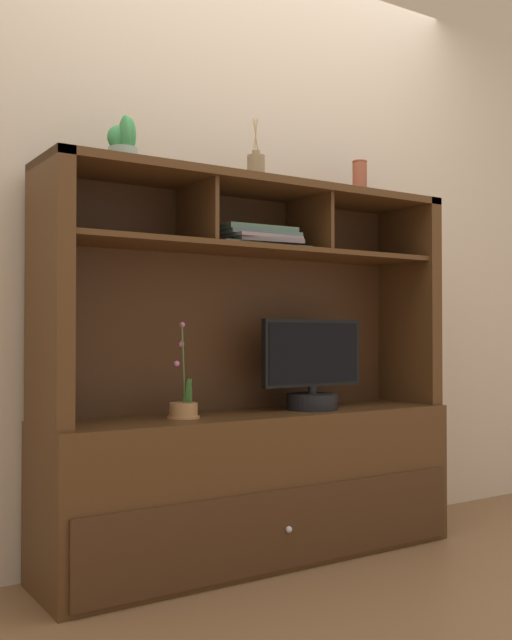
{
  "coord_description": "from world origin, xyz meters",
  "views": [
    {
      "loc": [
        -1.57,
        -2.41,
        0.88
      ],
      "look_at": [
        0.0,
        0.0,
        0.93
      ],
      "focal_mm": 41.18,
      "sensor_mm": 36.0,
      "label": 1
    }
  ],
  "objects": [
    {
      "name": "tv_monitor",
      "position": [
        0.25,
        -0.03,
        0.72
      ],
      "size": [
        0.48,
        0.21,
        0.37
      ],
      "color": "black",
      "rests_on": "media_console"
    },
    {
      "name": "floor_plane",
      "position": [
        0.0,
        0.0,
        -0.01
      ],
      "size": [
        6.0,
        6.0,
        0.02
      ],
      "primitive_type": "cube",
      "color": "brown",
      "rests_on": "ground"
    },
    {
      "name": "diffuser_bottle",
      "position": [
        -0.0,
        0.0,
        1.53
      ],
      "size": [
        0.07,
        0.07,
        0.25
      ],
      "color": "#886D4C",
      "rests_on": "media_console"
    },
    {
      "name": "magazine_stack_left",
      "position": [
        -0.0,
        -0.02,
        1.25
      ],
      "size": [
        0.42,
        0.26,
        0.08
      ],
      "color": "#4D6D5B",
      "rests_on": "media_console"
    },
    {
      "name": "potted_succulent",
      "position": [
        -0.55,
        0.01,
        1.55
      ],
      "size": [
        0.12,
        0.12,
        0.18
      ],
      "color": "#8CA090",
      "rests_on": "media_console"
    },
    {
      "name": "potted_orchid",
      "position": [
        -0.33,
        -0.01,
        0.61
      ],
      "size": [
        0.12,
        0.12,
        0.35
      ],
      "color": "#B07C49",
      "rests_on": "media_console"
    },
    {
      "name": "media_console",
      "position": [
        0.0,
        0.01,
        0.45
      ],
      "size": [
        1.7,
        0.43,
        1.47
      ],
      "color": "#472B15",
      "rests_on": "ground"
    },
    {
      "name": "ceramic_vase",
      "position": [
        0.55,
        0.02,
        1.55
      ],
      "size": [
        0.07,
        0.07,
        0.16
      ],
      "color": "brown",
      "rests_on": "media_console"
    },
    {
      "name": "back_wall",
      "position": [
        0.0,
        0.23,
        1.4
      ],
      "size": [
        6.0,
        0.02,
        2.8
      ],
      "primitive_type": "cube",
      "color": "beige",
      "rests_on": "ground"
    }
  ]
}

